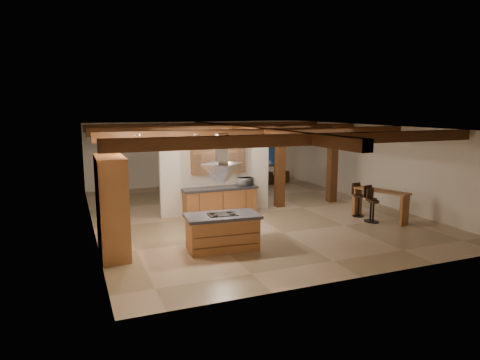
# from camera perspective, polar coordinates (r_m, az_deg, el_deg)

# --- Properties ---
(ground) EXTENTS (12.00, 12.00, 0.00)m
(ground) POSITION_cam_1_polar(r_m,az_deg,el_deg) (14.50, 1.23, -4.42)
(ground) COLOR tan
(ground) RESTS_ON ground
(room_walls) EXTENTS (12.00, 12.00, 12.00)m
(room_walls) POSITION_cam_1_polar(r_m,az_deg,el_deg) (14.18, 1.25, 2.58)
(room_walls) COLOR silver
(room_walls) RESTS_ON ground
(ceiling_beams) EXTENTS (10.00, 12.00, 0.28)m
(ceiling_beams) POSITION_cam_1_polar(r_m,az_deg,el_deg) (14.09, 1.27, 6.53)
(ceiling_beams) COLOR #402310
(ceiling_beams) RESTS_ON room_walls
(timber_posts) EXTENTS (2.50, 0.30, 2.90)m
(timber_posts) POSITION_cam_1_polar(r_m,az_deg,el_deg) (15.75, 8.93, 3.10)
(timber_posts) COLOR #402310
(timber_posts) RESTS_ON ground
(partition_wall) EXTENTS (3.80, 0.18, 2.20)m
(partition_wall) POSITION_cam_1_polar(r_m,az_deg,el_deg) (14.38, -3.21, -0.08)
(partition_wall) COLOR silver
(partition_wall) RESTS_ON ground
(pantry_cabinet) EXTENTS (0.67, 1.60, 2.40)m
(pantry_cabinet) POSITION_cam_1_polar(r_m,az_deg,el_deg) (10.63, -16.70, -3.38)
(pantry_cabinet) COLOR #975030
(pantry_cabinet) RESTS_ON ground
(back_counter) EXTENTS (2.50, 0.66, 0.94)m
(back_counter) POSITION_cam_1_polar(r_m,az_deg,el_deg) (14.14, -2.68, -2.82)
(back_counter) COLOR #975030
(back_counter) RESTS_ON ground
(upper_display_cabinet) EXTENTS (1.80, 0.36, 0.95)m
(upper_display_cabinet) POSITION_cam_1_polar(r_m,az_deg,el_deg) (14.10, -2.99, 2.81)
(upper_display_cabinet) COLOR #975030
(upper_display_cabinet) RESTS_ON partition_wall
(range_hood) EXTENTS (1.10, 1.10, 1.40)m
(range_hood) POSITION_cam_1_polar(r_m,az_deg,el_deg) (10.48, -2.41, 0.09)
(range_hood) COLOR silver
(range_hood) RESTS_ON room_walls
(back_windows) EXTENTS (2.70, 0.07, 1.70)m
(back_windows) POSITION_cam_1_polar(r_m,az_deg,el_deg) (20.73, 1.92, 4.01)
(back_windows) COLOR #402310
(back_windows) RESTS_ON room_walls
(framed_art) EXTENTS (0.65, 0.05, 0.85)m
(framed_art) POSITION_cam_1_polar(r_m,az_deg,el_deg) (19.38, -9.82, 4.08)
(framed_art) COLOR #402310
(framed_art) RESTS_ON room_walls
(recessed_cans) EXTENTS (3.16, 2.46, 0.03)m
(recessed_cans) POSITION_cam_1_polar(r_m,az_deg,el_deg) (11.42, -6.67, 6.31)
(recessed_cans) COLOR silver
(recessed_cans) RESTS_ON room_walls
(kitchen_island) EXTENTS (1.89, 1.10, 0.91)m
(kitchen_island) POSITION_cam_1_polar(r_m,az_deg,el_deg) (10.78, -2.36, -6.88)
(kitchen_island) COLOR #975030
(kitchen_island) RESTS_ON ground
(dining_table) EXTENTS (2.14, 1.74, 0.66)m
(dining_table) POSITION_cam_1_polar(r_m,az_deg,el_deg) (16.85, -4.42, -1.33)
(dining_table) COLOR #391D0E
(dining_table) RESTS_ON ground
(sofa) EXTENTS (2.03, 0.81, 0.59)m
(sofa) POSITION_cam_1_polar(r_m,az_deg,el_deg) (19.84, 1.92, 0.26)
(sofa) COLOR black
(sofa) RESTS_ON ground
(microwave) EXTENTS (0.52, 0.38, 0.27)m
(microwave) POSITION_cam_1_polar(r_m,az_deg,el_deg) (14.34, 0.70, -0.20)
(microwave) COLOR #B1B1B5
(microwave) RESTS_ON back_counter
(bar_counter) EXTENTS (1.03, 1.89, 0.97)m
(bar_counter) POSITION_cam_1_polar(r_m,az_deg,el_deg) (14.22, 18.18, -2.49)
(bar_counter) COLOR #975030
(bar_counter) RESTS_ON ground
(side_table) EXTENTS (0.53, 0.53, 0.54)m
(side_table) POSITION_cam_1_polar(r_m,az_deg,el_deg) (20.60, 5.74, 0.49)
(side_table) COLOR #402310
(side_table) RESTS_ON ground
(table_lamp) EXTENTS (0.26, 0.26, 0.30)m
(table_lamp) POSITION_cam_1_polar(r_m,az_deg,el_deg) (20.53, 5.76, 1.83)
(table_lamp) COLOR black
(table_lamp) RESTS_ON side_table
(bar_stool_a) EXTENTS (0.37, 0.39, 1.04)m
(bar_stool_a) POSITION_cam_1_polar(r_m,az_deg,el_deg) (13.88, 17.26, -3.25)
(bar_stool_a) COLOR black
(bar_stool_a) RESTS_ON ground
(bar_stool_b) EXTENTS (0.39, 0.40, 1.12)m
(bar_stool_b) POSITION_cam_1_polar(r_m,az_deg,el_deg) (13.96, 16.95, -3.00)
(bar_stool_b) COLOR black
(bar_stool_b) RESTS_ON ground
(bar_stool_c) EXTENTS (0.38, 0.38, 1.09)m
(bar_stool_c) POSITION_cam_1_polar(r_m,az_deg,el_deg) (14.50, 15.45, -2.53)
(bar_stool_c) COLOR black
(bar_stool_c) RESTS_ON ground
(dining_chairs) EXTENTS (2.52, 2.52, 1.34)m
(dining_chairs) POSITION_cam_1_polar(r_m,az_deg,el_deg) (16.79, -4.43, -0.15)
(dining_chairs) COLOR #402310
(dining_chairs) RESTS_ON ground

